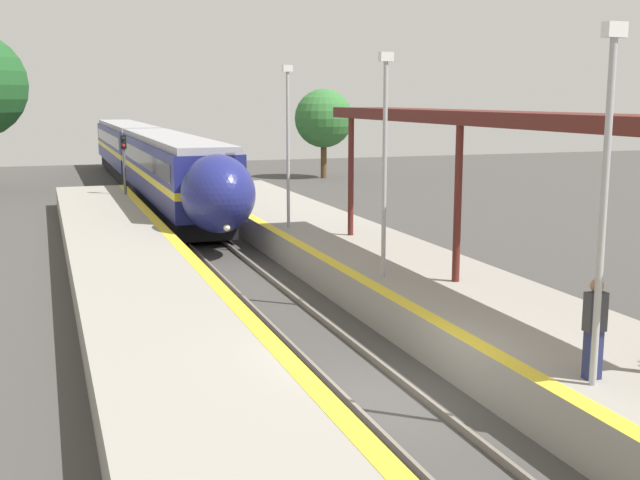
# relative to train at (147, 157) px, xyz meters

# --- Properties ---
(ground_plane) EXTENTS (120.00, 120.00, 0.00)m
(ground_plane) POSITION_rel_train_xyz_m (0.00, -35.83, -2.28)
(ground_plane) COLOR #423F3D
(rail_left) EXTENTS (0.08, 90.00, 0.15)m
(rail_left) POSITION_rel_train_xyz_m (-0.72, -35.83, -2.20)
(rail_left) COLOR slate
(rail_left) RESTS_ON ground_plane
(rail_right) EXTENTS (0.08, 90.00, 0.15)m
(rail_right) POSITION_rel_train_xyz_m (0.72, -35.83, -2.20)
(rail_right) COLOR slate
(rail_right) RESTS_ON ground_plane
(train) EXTENTS (2.83, 44.79, 3.97)m
(train) POSITION_rel_train_xyz_m (0.00, 0.00, 0.00)
(train) COLOR black
(train) RESTS_ON ground_plane
(platform_right) EXTENTS (4.39, 64.00, 1.04)m
(platform_right) POSITION_rel_train_xyz_m (3.90, -35.83, -1.76)
(platform_right) COLOR gray
(platform_right) RESTS_ON ground_plane
(platform_left) EXTENTS (3.70, 64.00, 1.04)m
(platform_left) POSITION_rel_train_xyz_m (-3.56, -35.83, -1.76)
(platform_left) COLOR gray
(platform_left) RESTS_ON ground_plane
(person_waiting) EXTENTS (0.36, 0.23, 1.77)m
(person_waiting) POSITION_rel_train_xyz_m (2.76, -38.47, -0.32)
(person_waiting) COLOR navy
(person_waiting) RESTS_ON platform_right
(railway_signal) EXTENTS (0.28, 0.28, 4.00)m
(railway_signal) POSITION_rel_train_xyz_m (-2.16, -8.34, 0.19)
(railway_signal) COLOR #59595E
(railway_signal) RESTS_ON ground_plane
(lamppost_near) EXTENTS (0.36, 0.20, 5.96)m
(lamppost_near) POSITION_rel_train_xyz_m (2.58, -38.74, 2.13)
(lamppost_near) COLOR #9E9EA3
(lamppost_near) RESTS_ON platform_right
(lamppost_mid) EXTENTS (0.36, 0.20, 5.96)m
(lamppost_mid) POSITION_rel_train_xyz_m (2.58, -29.86, 2.13)
(lamppost_mid) COLOR #9E9EA3
(lamppost_mid) RESTS_ON platform_right
(lamppost_far) EXTENTS (0.36, 0.20, 5.96)m
(lamppost_far) POSITION_rel_train_xyz_m (2.58, -20.99, 2.13)
(lamppost_far) COLOR #9E9EA3
(lamppost_far) RESTS_ON platform_right
(station_canopy) EXTENTS (2.02, 18.35, 4.46)m
(station_canopy) POSITION_rel_train_xyz_m (4.72, -31.06, 2.92)
(station_canopy) COLOR #511E19
(station_canopy) RESTS_ON platform_right
(background_tree_right) EXTENTS (4.24, 4.24, 6.46)m
(background_tree_right) POSITION_rel_train_xyz_m (13.48, 6.07, 2.05)
(background_tree_right) COLOR brown
(background_tree_right) RESTS_ON ground_plane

